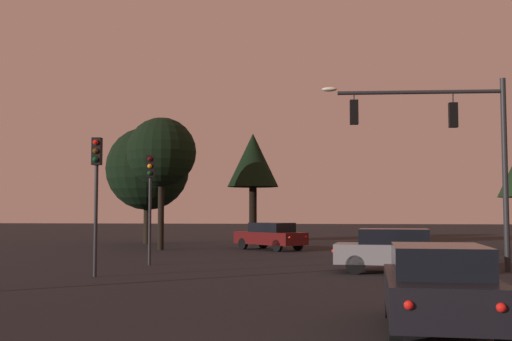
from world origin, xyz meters
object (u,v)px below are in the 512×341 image
at_px(car_nearside_lane, 439,287).
at_px(tree_right_cluster, 253,161).
at_px(tree_center_horizon, 148,169).
at_px(traffic_light_corner_left, 150,187).
at_px(tree_left_far, 162,152).
at_px(car_parked_lot, 270,236).
at_px(traffic_signal_mast_arm, 451,137).
at_px(traffic_light_corner_right, 96,178).
at_px(car_crossing_right, 397,250).

distance_m(car_nearside_lane, tree_right_cluster, 30.47).
xyz_separation_m(tree_center_horizon, tree_right_cluster, (7.12, -0.03, 0.42)).
xyz_separation_m(traffic_light_corner_left, car_nearside_lane, (9.12, -12.96, -2.31)).
height_order(tree_left_far, tree_center_horizon, tree_center_horizon).
distance_m(car_nearside_lane, car_parked_lot, 24.24).
distance_m(traffic_light_corner_left, car_nearside_lane, 16.02).
xyz_separation_m(traffic_signal_mast_arm, car_parked_lot, (-7.78, 11.81, -4.03)).
bearing_deg(traffic_signal_mast_arm, traffic_light_corner_right, -163.57).
relative_size(car_nearside_lane, tree_left_far, 0.60).
relative_size(traffic_light_corner_right, car_nearside_lane, 1.02).
height_order(car_parked_lot, tree_right_cluster, tree_right_cluster).
height_order(traffic_signal_mast_arm, car_nearside_lane, traffic_signal_mast_arm).
height_order(traffic_light_corner_left, car_parked_lot, traffic_light_corner_left).
relative_size(traffic_light_corner_right, car_crossing_right, 1.00).
xyz_separation_m(traffic_light_corner_left, tree_left_far, (-2.33, 9.87, 2.36)).
xyz_separation_m(car_crossing_right, tree_left_far, (-11.79, 11.89, 4.66)).
distance_m(car_parked_lot, tree_right_cluster, 7.49).
bearing_deg(traffic_light_corner_right, tree_left_far, 97.51).
bearing_deg(traffic_light_corner_left, car_nearside_lane, -54.86).
bearing_deg(tree_right_cluster, car_parked_lot, -72.97).
relative_size(traffic_signal_mast_arm, traffic_light_corner_left, 1.58).
distance_m(traffic_light_corner_right, tree_left_far, 14.82).
distance_m(car_nearside_lane, tree_center_horizon, 32.83).
relative_size(car_parked_lot, tree_right_cluster, 0.60).
bearing_deg(traffic_signal_mast_arm, tree_left_far, 141.54).
height_order(traffic_signal_mast_arm, car_crossing_right, traffic_signal_mast_arm).
distance_m(car_parked_lot, tree_center_horizon, 11.31).
relative_size(car_nearside_lane, car_crossing_right, 0.98).
relative_size(traffic_signal_mast_arm, car_crossing_right, 1.52).
bearing_deg(car_crossing_right, tree_left_far, 134.77).
xyz_separation_m(traffic_light_corner_left, car_parked_lot, (3.74, 10.67, -2.31)).
bearing_deg(tree_center_horizon, traffic_light_corner_right, -77.40).
bearing_deg(car_nearside_lane, car_crossing_right, 88.22).
bearing_deg(traffic_light_corner_left, car_parked_lot, 70.69).
height_order(traffic_light_corner_left, traffic_light_corner_right, traffic_light_corner_right).
height_order(car_parked_lot, tree_center_horizon, tree_center_horizon).
bearing_deg(car_parked_lot, traffic_signal_mast_arm, -56.63).
height_order(car_nearside_lane, car_parked_lot, same).
height_order(car_crossing_right, car_parked_lot, same).
bearing_deg(traffic_light_corner_right, car_parked_lot, 74.82).
xyz_separation_m(traffic_light_corner_right, car_parked_lot, (4.16, 15.32, -2.41)).
xyz_separation_m(traffic_light_corner_left, tree_center_horizon, (-5.11, 16.33, 1.91)).
relative_size(traffic_signal_mast_arm, tree_left_far, 0.93).
bearing_deg(traffic_light_corner_right, tree_center_horizon, 102.60).
bearing_deg(tree_center_horizon, tree_left_far, -66.75).
xyz_separation_m(traffic_light_corner_left, car_crossing_right, (9.46, -2.02, -2.31)).
xyz_separation_m(car_parked_lot, tree_center_horizon, (-8.85, 5.65, 4.22)).
height_order(car_crossing_right, tree_center_horizon, tree_center_horizon).
bearing_deg(car_crossing_right, traffic_light_corner_right, -165.11).
relative_size(traffic_light_corner_right, car_parked_lot, 1.03).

